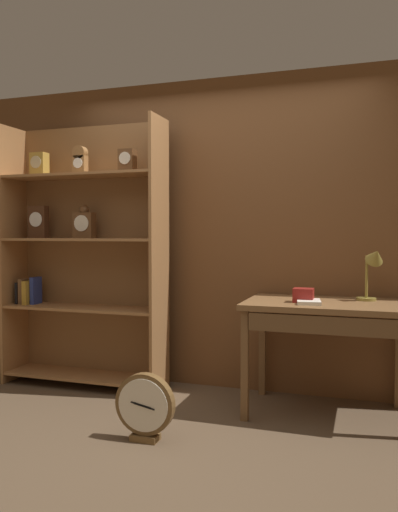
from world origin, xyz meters
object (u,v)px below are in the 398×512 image
at_px(toolbox_small, 303,295).
at_px(workbench, 325,316).
at_px(open_repair_manual, 309,302).
at_px(round_clock_large, 145,406).
at_px(bookshelf, 83,256).
at_px(desk_lamp, 373,265).

bearing_deg(toolbox_small, workbench, 17.96).
relative_size(open_repair_manual, round_clock_large, 0.51).
bearing_deg(bookshelf, open_repair_manual, -6.75).
relative_size(workbench, round_clock_large, 2.64).
relative_size(desk_lamp, open_repair_manual, 1.86).
distance_m(desk_lamp, round_clock_large, 1.88).
height_order(workbench, round_clock_large, workbench).
relative_size(workbench, open_repair_manual, 5.13).
bearing_deg(desk_lamp, open_repair_manual, -147.67).
bearing_deg(desk_lamp, toolbox_small, -155.46).
relative_size(bookshelf, desk_lamp, 5.45).
bearing_deg(workbench, open_repair_manual, -134.81).
distance_m(bookshelf, toolbox_small, 1.92).
bearing_deg(bookshelf, workbench, -3.56).
relative_size(bookshelf, round_clock_large, 5.23).
xyz_separation_m(desk_lamp, toolbox_small, (-0.47, -0.21, -0.21)).
distance_m(toolbox_small, round_clock_large, 1.34).
bearing_deg(toolbox_small, bookshelf, 174.75).
xyz_separation_m(toolbox_small, open_repair_manual, (0.04, -0.06, -0.04)).
relative_size(toolbox_small, round_clock_large, 0.33).
xyz_separation_m(bookshelf, open_repair_manual, (1.93, -0.23, -0.29)).
height_order(bookshelf, workbench, bookshelf).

